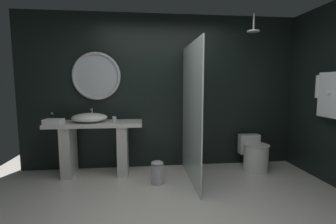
{
  "coord_description": "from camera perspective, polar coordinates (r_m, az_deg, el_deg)",
  "views": [
    {
      "loc": [
        -0.38,
        -2.27,
        1.45
      ],
      "look_at": [
        -0.02,
        0.98,
        1.06
      ],
      "focal_mm": 25.75,
      "sensor_mm": 36.0,
      "label": 1
    }
  ],
  "objects": [
    {
      "name": "waste_bin",
      "position": [
        3.6,
        -2.55,
        -14.07
      ],
      "size": [
        0.18,
        0.18,
        0.34
      ],
      "color": "#B7B7BC",
      "rests_on": "ground_plane"
    },
    {
      "name": "round_wall_mirror",
      "position": [
        4.14,
        -16.59,
        8.15
      ],
      "size": [
        0.78,
        0.05,
        0.78
      ],
      "color": "#B7B7BC"
    },
    {
      "name": "vanity_counter",
      "position": [
        4.02,
        -16.69,
        -6.92
      ],
      "size": [
        1.46,
        0.52,
        0.85
      ],
      "color": "silver",
      "rests_on": "ground_plane"
    },
    {
      "name": "vessel_sink",
      "position": [
        3.95,
        -18.08,
        -1.26
      ],
      "size": [
        0.55,
        0.45,
        0.2
      ],
      "color": "white",
      "rests_on": "vanity_counter"
    },
    {
      "name": "folded_hand_towel",
      "position": [
        3.95,
        -25.45,
        -2.08
      ],
      "size": [
        0.29,
        0.22,
        0.08
      ],
      "primitive_type": "cube",
      "rotation": [
        0.0,
        0.0,
        -0.12
      ],
      "color": "white",
      "rests_on": "vanity_counter"
    },
    {
      "name": "toilet",
      "position": [
        4.36,
        19.76,
        -9.43
      ],
      "size": [
        0.41,
        0.57,
        0.56
      ],
      "color": "white",
      "rests_on": "ground_plane"
    },
    {
      "name": "hanging_bathrobe",
      "position": [
        3.97,
        34.5,
        3.8
      ],
      "size": [
        0.2,
        0.61,
        0.69
      ],
      "color": "#B7B7BC"
    },
    {
      "name": "back_wall_panel",
      "position": [
        4.19,
        -1.05,
        4.72
      ],
      "size": [
        4.8,
        0.1,
        2.6
      ],
      "primitive_type": "cube",
      "color": "black",
      "rests_on": "ground_plane"
    },
    {
      "name": "soap_dispenser",
      "position": [
        4.13,
        -25.74,
        -1.3
      ],
      "size": [
        0.06,
        0.06,
        0.15
      ],
      "color": "black",
      "rests_on": "vanity_counter"
    },
    {
      "name": "tumbler_cup",
      "position": [
        3.85,
        -12.61,
        -1.68
      ],
      "size": [
        0.06,
        0.06,
        0.09
      ],
      "primitive_type": "cylinder",
      "color": "silver",
      "rests_on": "vanity_counter"
    },
    {
      "name": "shower_glass_panel",
      "position": [
        3.56,
        5.51,
        -0.31
      ],
      "size": [
        0.02,
        1.32,
        2.03
      ],
      "primitive_type": "cube",
      "color": "silver",
      "rests_on": "ground_plane"
    },
    {
      "name": "rain_shower_head",
      "position": [
        4.06,
        19.56,
        17.89
      ],
      "size": [
        0.19,
        0.19,
        0.28
      ],
      "color": "#B7B7BC"
    }
  ]
}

